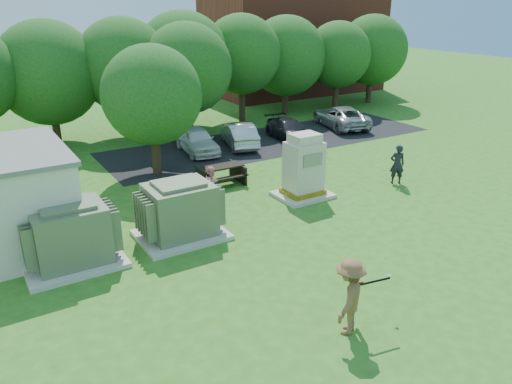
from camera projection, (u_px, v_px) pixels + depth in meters
ground at (323, 271)px, 15.52m from camera, size 120.00×120.00×0.00m
brick_building at (294, 45)px, 44.28m from camera, size 15.00×8.00×8.00m
parking_strip at (273, 141)px, 29.65m from camera, size 20.00×6.00×0.01m
transformer_left at (71, 236)px, 15.58m from camera, size 3.00×2.40×2.07m
transformer_right at (180, 212)px, 17.38m from camera, size 3.00×2.40×2.07m
generator_cabinet at (304, 170)px, 20.88m from camera, size 2.26×1.85×2.75m
picnic_table at (221, 173)px, 22.50m from camera, size 2.05×1.54×0.88m
batter at (349, 297)px, 12.33m from camera, size 1.52×1.36×2.04m
person_by_generator at (397, 164)px, 22.53m from camera, size 0.79×0.71×1.81m
person_at_picnic at (212, 184)px, 20.55m from camera, size 0.93×0.87×1.52m
car_white at (197, 140)px, 27.22m from camera, size 2.06×4.16×1.36m
car_silver_a at (239, 134)px, 28.36m from camera, size 2.56×4.38×1.36m
car_dark at (289, 130)px, 29.65m from camera, size 2.27×4.36×1.21m
car_silver_b at (340, 117)px, 32.59m from camera, size 3.36×5.32×1.37m
batting_equipment at (375, 281)px, 12.52m from camera, size 1.41×0.45×0.35m
tree_row at (154, 66)px, 29.56m from camera, size 41.30×13.30×7.30m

